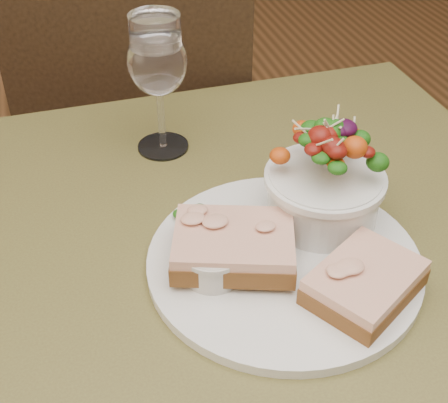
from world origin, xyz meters
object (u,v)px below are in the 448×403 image
object	(u,v)px
sandwich_back	(234,245)
ramekin	(212,261)
cafe_table	(242,324)
dinner_plate	(284,261)
chair_far	(158,216)
salad_bowl	(325,176)
wine_glass	(158,65)
sandwich_front	(365,282)

from	to	relation	value
sandwich_back	ramekin	distance (m)	0.03
cafe_table	dinner_plate	world-z (taller)	dinner_plate
chair_far	sandwich_back	distance (m)	0.83
cafe_table	ramekin	world-z (taller)	ramekin
cafe_table	salad_bowl	distance (m)	0.20
dinner_plate	wine_glass	distance (m)	0.30
dinner_plate	wine_glass	world-z (taller)	wine_glass
dinner_plate	sandwich_back	xyz separation A→B (m)	(-0.05, 0.01, 0.03)
dinner_plate	salad_bowl	size ratio (longest dim) A/B	2.32
chair_far	ramekin	world-z (taller)	chair_far
dinner_plate	sandwich_back	size ratio (longest dim) A/B	1.97
chair_far	sandwich_back	size ratio (longest dim) A/B	6.02
chair_far	dinner_plate	size ratio (longest dim) A/B	3.05
sandwich_back	sandwich_front	bearing A→B (deg)	-16.62
sandwich_back	salad_bowl	size ratio (longest dim) A/B	1.18
ramekin	salad_bowl	world-z (taller)	salad_bowl
wine_glass	sandwich_back	bearing A→B (deg)	-85.73
wine_glass	sandwich_front	bearing A→B (deg)	-68.99
sandwich_back	chair_far	bearing A→B (deg)	106.65
ramekin	sandwich_back	bearing A→B (deg)	22.28
cafe_table	sandwich_front	size ratio (longest dim) A/B	5.75
sandwich_front	salad_bowl	distance (m)	0.13
chair_far	sandwich_back	bearing A→B (deg)	106.57
dinner_plate	salad_bowl	world-z (taller)	salad_bowl
ramekin	wine_glass	world-z (taller)	wine_glass
sandwich_front	sandwich_back	xyz separation A→B (m)	(-0.11, 0.08, 0.01)
sandwich_front	sandwich_back	distance (m)	0.14
chair_far	salad_bowl	xyz separation A→B (m)	(0.09, -0.63, 0.53)
sandwich_back	wine_glass	distance (m)	0.27
dinner_plate	salad_bowl	xyz separation A→B (m)	(0.06, 0.05, 0.07)
wine_glass	salad_bowl	bearing A→B (deg)	-57.32
dinner_plate	wine_glass	xyz separation A→B (m)	(-0.07, 0.27, 0.12)
cafe_table	chair_far	distance (m)	0.75
wine_glass	chair_far	bearing A→B (deg)	83.11
sandwich_back	ramekin	world-z (taller)	sandwich_back
chair_far	ramekin	distance (m)	0.84
salad_bowl	wine_glass	bearing A→B (deg)	122.68
chair_far	dinner_plate	distance (m)	0.82
ramekin	salad_bowl	bearing A→B (deg)	20.28
chair_far	dinner_plate	world-z (taller)	chair_far
chair_far	salad_bowl	distance (m)	0.83
sandwich_front	dinner_plate	bearing A→B (deg)	97.08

